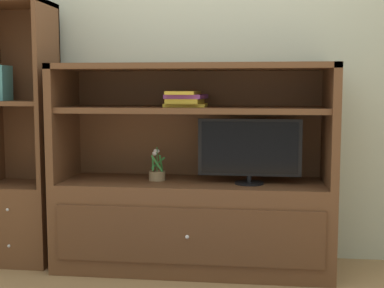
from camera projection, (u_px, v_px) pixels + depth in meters
painted_rear_wall at (199, 57)px, 3.70m from camera, size 6.00×0.10×2.80m
media_console at (193, 202)px, 3.46m from camera, size 1.79×0.58×1.34m
tv_monitor at (250, 150)px, 3.32m from camera, size 0.65×0.19×0.41m
potted_plant at (157, 173)px, 3.47m from camera, size 0.11×0.11×0.22m
magazine_stack at (185, 99)px, 3.39m from camera, size 0.27×0.36×0.10m
bookshelf_tall at (21, 177)px, 3.60m from camera, size 0.46×0.41×1.76m
upright_book_row at (0, 83)px, 3.53m from camera, size 0.11×0.16×0.24m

